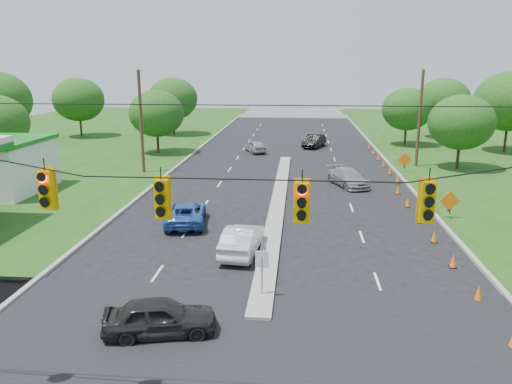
# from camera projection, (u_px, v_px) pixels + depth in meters

# --- Properties ---
(curb_left) EXTENTS (0.25, 110.00, 0.16)m
(curb_left) POSITION_uv_depth(u_px,v_px,m) (170.00, 173.00, 44.63)
(curb_left) COLOR gray
(curb_left) RESTS_ON ground
(curb_right) EXTENTS (0.25, 110.00, 0.16)m
(curb_right) POSITION_uv_depth(u_px,v_px,m) (400.00, 177.00, 42.91)
(curb_right) COLOR gray
(curb_right) RESTS_ON ground
(median) EXTENTS (1.00, 34.00, 0.18)m
(median) POSITION_uv_depth(u_px,v_px,m) (278.00, 202.00, 35.08)
(median) COLOR gray
(median) RESTS_ON ground
(median_sign) EXTENTS (0.55, 0.06, 2.05)m
(median_sign) POSITION_uv_depth(u_px,v_px,m) (262.00, 265.00, 20.24)
(median_sign) COLOR gray
(median_sign) RESTS_ON ground
(signal_span) EXTENTS (25.60, 0.32, 9.00)m
(signal_span) POSITION_uv_depth(u_px,v_px,m) (239.00, 242.00, 12.62)
(signal_span) COLOR #422D1C
(signal_span) RESTS_ON ground
(utility_pole_far_left) EXTENTS (0.28, 0.28, 9.00)m
(utility_pole_far_left) POSITION_uv_depth(u_px,v_px,m) (141.00, 122.00, 43.73)
(utility_pole_far_left) COLOR #422D1C
(utility_pole_far_left) RESTS_ON ground
(utility_pole_far_right) EXTENTS (0.28, 0.28, 9.00)m
(utility_pole_far_right) POSITION_uv_depth(u_px,v_px,m) (420.00, 119.00, 46.43)
(utility_pole_far_right) COLOR #422D1C
(utility_pole_far_right) RESTS_ON ground
(cone_1) EXTENTS (0.32, 0.32, 0.70)m
(cone_1) POSITION_uv_depth(u_px,v_px,m) (479.00, 293.00, 20.24)
(cone_1) COLOR orange
(cone_1) RESTS_ON ground
(cone_2) EXTENTS (0.32, 0.32, 0.70)m
(cone_2) POSITION_uv_depth(u_px,v_px,m) (453.00, 260.00, 23.62)
(cone_2) COLOR orange
(cone_2) RESTS_ON ground
(cone_3) EXTENTS (0.32, 0.32, 0.70)m
(cone_3) POSITION_uv_depth(u_px,v_px,m) (434.00, 236.00, 27.00)
(cone_3) COLOR orange
(cone_3) RESTS_ON ground
(cone_4) EXTENTS (0.32, 0.32, 0.70)m
(cone_4) POSITION_uv_depth(u_px,v_px,m) (419.00, 217.00, 30.38)
(cone_4) COLOR orange
(cone_4) RESTS_ON ground
(cone_5) EXTENTS (0.32, 0.32, 0.70)m
(cone_5) POSITION_uv_depth(u_px,v_px,m) (408.00, 202.00, 33.76)
(cone_5) COLOR orange
(cone_5) RESTS_ON ground
(cone_6) EXTENTS (0.32, 0.32, 0.70)m
(cone_6) POSITION_uv_depth(u_px,v_px,m) (398.00, 190.00, 37.14)
(cone_6) COLOR orange
(cone_6) RESTS_ON ground
(cone_7) EXTENTS (0.32, 0.32, 0.70)m
(cone_7) POSITION_uv_depth(u_px,v_px,m) (397.00, 179.00, 40.47)
(cone_7) COLOR orange
(cone_7) RESTS_ON ground
(cone_8) EXTENTS (0.32, 0.32, 0.70)m
(cone_8) POSITION_uv_depth(u_px,v_px,m) (390.00, 171.00, 43.85)
(cone_8) COLOR orange
(cone_8) RESTS_ON ground
(cone_9) EXTENTS (0.32, 0.32, 0.70)m
(cone_9) POSITION_uv_depth(u_px,v_px,m) (384.00, 163.00, 47.23)
(cone_9) COLOR orange
(cone_9) RESTS_ON ground
(cone_10) EXTENTS (0.32, 0.32, 0.70)m
(cone_10) POSITION_uv_depth(u_px,v_px,m) (378.00, 157.00, 50.61)
(cone_10) COLOR orange
(cone_10) RESTS_ON ground
(cone_11) EXTENTS (0.32, 0.32, 0.70)m
(cone_11) POSITION_uv_depth(u_px,v_px,m) (373.00, 151.00, 53.99)
(cone_11) COLOR orange
(cone_11) RESTS_ON ground
(cone_12) EXTENTS (0.32, 0.32, 0.70)m
(cone_12) POSITION_uv_depth(u_px,v_px,m) (369.00, 146.00, 57.37)
(cone_12) COLOR orange
(cone_12) RESTS_ON ground
(work_sign_1) EXTENTS (1.27, 0.58, 1.37)m
(work_sign_1) POSITION_uv_depth(u_px,v_px,m) (450.00, 202.00, 30.99)
(work_sign_1) COLOR black
(work_sign_1) RESTS_ON ground
(work_sign_2) EXTENTS (1.27, 0.58, 1.37)m
(work_sign_2) POSITION_uv_depth(u_px,v_px,m) (405.00, 161.00, 44.51)
(work_sign_2) COLOR black
(work_sign_2) RESTS_ON ground
(tree_4) EXTENTS (6.72, 6.72, 7.84)m
(tree_4) POSITION_uv_depth(u_px,v_px,m) (79.00, 100.00, 66.19)
(tree_4) COLOR black
(tree_4) RESTS_ON ground
(tree_5) EXTENTS (5.88, 5.88, 6.86)m
(tree_5) POSITION_uv_depth(u_px,v_px,m) (157.00, 113.00, 53.56)
(tree_5) COLOR black
(tree_5) RESTS_ON ground
(tree_6) EXTENTS (6.72, 6.72, 7.84)m
(tree_6) POSITION_uv_depth(u_px,v_px,m) (173.00, 99.00, 68.06)
(tree_6) COLOR black
(tree_6) RESTS_ON ground
(tree_9) EXTENTS (5.88, 5.88, 6.86)m
(tree_9) POSITION_uv_depth(u_px,v_px,m) (461.00, 122.00, 45.20)
(tree_9) COLOR black
(tree_9) RESTS_ON ground
(tree_10) EXTENTS (7.56, 7.56, 8.82)m
(tree_10) POSITION_uv_depth(u_px,v_px,m) (510.00, 101.00, 53.87)
(tree_10) COLOR black
(tree_10) RESTS_ON ground
(tree_11) EXTENTS (6.72, 6.72, 7.84)m
(tree_11) POSITION_uv_depth(u_px,v_px,m) (444.00, 100.00, 64.98)
(tree_11) COLOR black
(tree_11) RESTS_ON ground
(tree_12) EXTENTS (5.88, 5.88, 6.86)m
(tree_12) POSITION_uv_depth(u_px,v_px,m) (407.00, 109.00, 58.89)
(tree_12) COLOR black
(tree_12) RESTS_ON ground
(black_sedan) EXTENTS (4.24, 2.42, 1.36)m
(black_sedan) POSITION_uv_depth(u_px,v_px,m) (160.00, 317.00, 17.63)
(black_sedan) COLOR black
(black_sedan) RESTS_ON ground
(white_sedan) EXTENTS (1.97, 4.62, 1.48)m
(white_sedan) POSITION_uv_depth(u_px,v_px,m) (242.00, 240.00, 25.30)
(white_sedan) COLOR silver
(white_sedan) RESTS_ON ground
(blue_pickup) EXTENTS (2.91, 5.14, 1.35)m
(blue_pickup) POSITION_uv_depth(u_px,v_px,m) (186.00, 213.00, 30.10)
(blue_pickup) COLOR #2E57B1
(blue_pickup) RESTS_ON ground
(silver_car_far) EXTENTS (3.56, 5.15, 1.39)m
(silver_car_far) POSITION_uv_depth(u_px,v_px,m) (348.00, 177.00, 39.67)
(silver_car_far) COLOR gray
(silver_car_far) RESTS_ON ground
(silver_car_oncoming) EXTENTS (2.93, 4.18, 1.32)m
(silver_car_oncoming) POSITION_uv_depth(u_px,v_px,m) (255.00, 147.00, 55.04)
(silver_car_oncoming) COLOR #9C9C9E
(silver_car_oncoming) RESTS_ON ground
(dark_car_receding) EXTENTS (3.03, 4.89, 1.52)m
(dark_car_receding) POSITION_uv_depth(u_px,v_px,m) (314.00, 141.00, 58.51)
(dark_car_receding) COLOR black
(dark_car_receding) RESTS_ON ground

